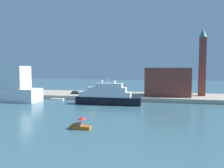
% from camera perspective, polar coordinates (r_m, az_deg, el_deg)
% --- Properties ---
extents(ground, '(400.00, 400.00, 0.00)m').
position_cam_1_polar(ground, '(78.07, -4.94, -6.06)').
color(ground, '#3D6670').
extents(quay_dock, '(110.00, 23.58, 1.68)m').
position_cam_1_polar(quay_dock, '(104.49, -0.34, -3.04)').
color(quay_dock, '#ADA38E').
rests_on(quay_dock, ground).
extents(large_yacht, '(24.83, 4.28, 11.26)m').
position_cam_1_polar(large_yacht, '(83.28, -1.26, -3.16)').
color(large_yacht, black).
rests_on(large_yacht, ground).
extents(small_motorboat, '(4.74, 1.95, 2.86)m').
position_cam_1_polar(small_motorboat, '(50.60, -8.28, -10.37)').
color(small_motorboat, '#C66019').
rests_on(small_motorboat, ground).
extents(work_barge, '(5.99, 1.58, 0.74)m').
position_cam_1_polar(work_barge, '(98.33, -14.10, -3.88)').
color(work_barge, silver).
rests_on(work_barge, ground).
extents(harbor_building, '(19.20, 12.60, 12.35)m').
position_cam_1_polar(harbor_building, '(100.37, 14.18, 0.57)').
color(harbor_building, brown).
rests_on(harbor_building, quay_dock).
extents(bell_tower, '(3.47, 3.47, 29.15)m').
position_cam_1_polar(bell_tower, '(104.18, 22.51, 5.68)').
color(bell_tower, brown).
rests_on(bell_tower, quay_dock).
extents(parked_car, '(3.90, 1.89, 1.49)m').
position_cam_1_polar(parked_car, '(105.28, -9.51, -2.23)').
color(parked_car, black).
rests_on(parked_car, quay_dock).
extents(person_figure, '(0.36, 0.36, 1.80)m').
position_cam_1_polar(person_figure, '(99.56, -8.48, -2.46)').
color(person_figure, '#334C8C').
rests_on(person_figure, quay_dock).
extents(mooring_bollard, '(0.36, 0.36, 0.79)m').
position_cam_1_polar(mooring_bollard, '(93.89, 0.33, -3.07)').
color(mooring_bollard, black).
rests_on(mooring_bollard, quay_dock).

